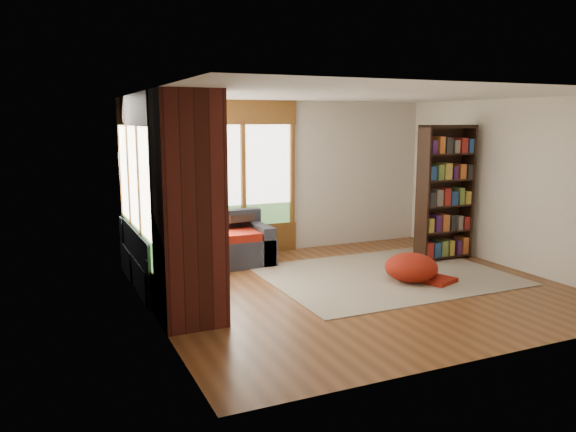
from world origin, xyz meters
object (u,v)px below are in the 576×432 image
object	(u,v)px
area_rug	(386,275)
bookshelf	(445,193)
brick_chimney	(189,209)
dog_brindle	(176,230)
sectional_sofa	(186,254)
pouf	(411,267)
dog_tan	(200,221)

from	to	relation	value
area_rug	bookshelf	bearing A→B (deg)	18.22
brick_chimney	dog_brindle	size ratio (longest dim) A/B	3.05
sectional_sofa	area_rug	distance (m)	3.00
bookshelf	pouf	world-z (taller)	bookshelf
sectional_sofa	pouf	world-z (taller)	sectional_sofa
brick_chimney	dog_brindle	bearing A→B (deg)	82.10
area_rug	bookshelf	xyz separation A→B (m)	(1.43, 0.47, 1.09)
bookshelf	dog_brindle	xyz separation A→B (m)	(-4.31, 0.49, -0.35)
pouf	dog_tan	distance (m)	3.13
brick_chimney	area_rug	xyz separation A→B (m)	(3.11, 0.71, -1.29)
pouf	sectional_sofa	bearing A→B (deg)	148.55
brick_chimney	bookshelf	bearing A→B (deg)	14.54
bookshelf	pouf	xyz separation A→B (m)	(-1.27, -0.86, -0.89)
sectional_sofa	dog_brindle	distance (m)	0.62
sectional_sofa	dog_brindle	world-z (taller)	dog_brindle
area_rug	dog_tan	size ratio (longest dim) A/B	3.18
brick_chimney	sectional_sofa	size ratio (longest dim) A/B	1.18
pouf	area_rug	bearing A→B (deg)	112.89
bookshelf	dog_tan	world-z (taller)	bookshelf
brick_chimney	area_rug	size ratio (longest dim) A/B	0.75
bookshelf	dog_brindle	world-z (taller)	bookshelf
sectional_sofa	dog_brindle	bearing A→B (deg)	-118.72
sectional_sofa	area_rug	xyz separation A→B (m)	(2.66, -1.34, -0.30)
pouf	dog_brindle	bearing A→B (deg)	156.09
area_rug	dog_brindle	distance (m)	3.12
brick_chimney	sectional_sofa	xyz separation A→B (m)	(0.45, 2.05, -1.00)
brick_chimney	bookshelf	distance (m)	4.69
pouf	dog_tan	world-z (taller)	dog_tan
dog_brindle	brick_chimney	bearing A→B (deg)	-174.43
sectional_sofa	dog_tan	world-z (taller)	dog_tan
sectional_sofa	bookshelf	size ratio (longest dim) A/B	1.00
area_rug	dog_tan	bearing A→B (deg)	153.95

